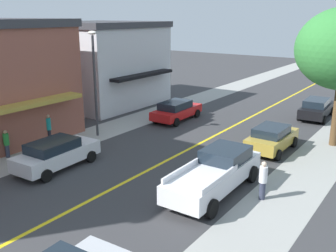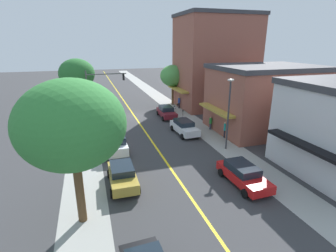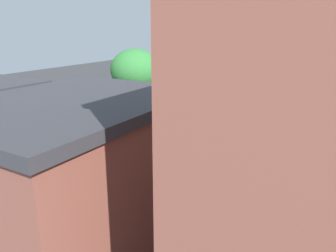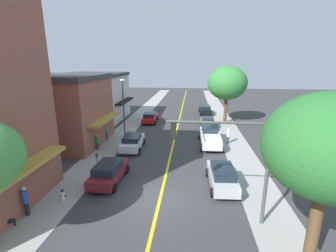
{
  "view_description": "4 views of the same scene",
  "coord_description": "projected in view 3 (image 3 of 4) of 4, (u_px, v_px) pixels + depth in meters",
  "views": [
    {
      "loc": [
        11.52,
        -2.86,
        7.8
      ],
      "look_at": [
        -0.27,
        13.88,
        1.84
      ],
      "focal_mm": 40.94,
      "sensor_mm": 36.0,
      "label": 1
    },
    {
      "loc": [
        5.94,
        35.15,
        9.95
      ],
      "look_at": [
        -1.63,
        10.88,
        1.7
      ],
      "focal_mm": 27.5,
      "sensor_mm": 36.0,
      "label": 2
    },
    {
      "loc": [
        -24.4,
        -1.38,
        10.88
      ],
      "look_at": [
        -0.07,
        13.02,
        2.33
      ],
      "focal_mm": 35.94,
      "sensor_mm": 36.0,
      "label": 3
    },
    {
      "loc": [
        1.97,
        -13.95,
        8.88
      ],
      "look_at": [
        -0.73,
        12.43,
        1.72
      ],
      "focal_mm": 25.5,
      "sensor_mm": 36.0,
      "label": 4
    }
  ],
  "objects": [
    {
      "name": "silver_sedan_right_curb",
      "position": [
        305.0,
        149.0,
        28.28
      ],
      "size": [
        2.14,
        4.7,
        1.6
      ],
      "rotation": [
        0.0,
        0.0,
        1.62
      ],
      "color": "#B7BABF",
      "rests_on": "ground"
    },
    {
      "name": "ground_plane",
      "position": [
        326.0,
        184.0,
        23.92
      ],
      "size": [
        140.0,
        140.0,
        0.0
      ],
      "primitive_type": "plane",
      "color": "#38383A"
    },
    {
      "name": "road_centerline_stripe",
      "position": [
        326.0,
        184.0,
        23.92
      ],
      "size": [
        0.2,
        126.0,
        0.0
      ],
      "primitive_type": "cube",
      "color": "yellow",
      "rests_on": "ground"
    },
    {
      "name": "sidewalk_left",
      "position": [
        310.0,
        233.0,
        18.26
      ],
      "size": [
        2.94,
        126.0,
        0.01
      ],
      "primitive_type": "cube",
      "color": "#9E9E99",
      "rests_on": "ground"
    },
    {
      "name": "street_lamp",
      "position": [
        106.0,
        120.0,
        24.42
      ],
      "size": [
        0.7,
        0.36,
        6.85
      ],
      "color": "#38383D",
      "rests_on": "ground"
    },
    {
      "name": "sidewalk_right",
      "position": [
        335.0,
        153.0,
        29.58
      ],
      "size": [
        2.94,
        126.0,
        0.01
      ],
      "primitive_type": "cube",
      "color": "#9E9E99",
      "rests_on": "ground"
    },
    {
      "name": "maroon_sedan_left_curb",
      "position": [
        284.0,
        191.0,
        21.24
      ],
      "size": [
        2.14,
        4.59,
        1.57
      ],
      "rotation": [
        0.0,
        0.0,
        1.54
      ],
      "color": "maroon",
      "rests_on": "ground"
    },
    {
      "name": "red_sedan_left_curb",
      "position": [
        70.0,
        142.0,
        30.24
      ],
      "size": [
        2.18,
        4.77,
        1.49
      ],
      "rotation": [
        0.0,
        0.0,
        1.6
      ],
      "color": "red",
      "rests_on": "ground"
    },
    {
      "name": "black_sedan_right_curb",
      "position": [
        83.0,
        111.0,
        40.66
      ],
      "size": [
        2.19,
        4.85,
        1.54
      ],
      "rotation": [
        0.0,
        0.0,
        1.62
      ],
      "color": "black",
      "rests_on": "ground"
    },
    {
      "name": "street_tree_left_near",
      "position": [
        135.0,
        70.0,
        38.43
      ],
      "size": [
        5.67,
        5.67,
        8.31
      ],
      "color": "brown",
      "rests_on": "ground"
    },
    {
      "name": "parking_meter",
      "position": [
        246.0,
        192.0,
        20.74
      ],
      "size": [
        0.12,
        0.18,
        1.44
      ],
      "color": "#4C4C51",
      "rests_on": "ground"
    },
    {
      "name": "pedestrian_green_shirt",
      "position": [
        167.0,
        188.0,
        21.53
      ],
      "size": [
        0.32,
        0.32,
        1.62
      ],
      "rotation": [
        0.0,
        0.0,
        2.41
      ],
      "color": "#33384C",
      "rests_on": "ground"
    },
    {
      "name": "corner_shop_building",
      "position": [
        77.0,
        173.0,
        16.72
      ],
      "size": [
        12.49,
        8.99,
        7.57
      ],
      "rotation": [
        0.0,
        0.0,
        -1.57
      ],
      "color": "#935142",
      "rests_on": "ground"
    },
    {
      "name": "fire_hydrant",
      "position": [
        329.0,
        226.0,
        18.2
      ],
      "size": [
        0.44,
        0.24,
        0.86
      ],
      "color": "silver",
      "rests_on": "ground"
    },
    {
      "name": "white_pickup_truck",
      "position": [
        202.0,
        132.0,
        32.62
      ],
      "size": [
        2.3,
        6.14,
        1.82
      ],
      "rotation": [
        0.0,
        0.0,
        1.58
      ],
      "color": "silver",
      "rests_on": "ground"
    },
    {
      "name": "pedestrian_teal_shirt",
      "position": [
        126.0,
        176.0,
        22.81
      ],
      "size": [
        0.32,
        0.32,
        1.84
      ],
      "rotation": [
        0.0,
        0.0,
        3.16
      ],
      "color": "black",
      "rests_on": "ground"
    },
    {
      "name": "white_sedan_left_curb",
      "position": [
        185.0,
        167.0,
        24.76
      ],
      "size": [
        2.22,
        4.76,
        1.56
      ],
      "rotation": [
        0.0,
        0.0,
        1.62
      ],
      "color": "silver",
      "rests_on": "ground"
    },
    {
      "name": "gold_sedan_right_curb",
      "position": [
        146.0,
        123.0,
        36.02
      ],
      "size": [
        2.07,
        4.23,
        1.52
      ],
      "rotation": [
        0.0,
        0.0,
        1.56
      ],
      "color": "#B29338",
      "rests_on": "ground"
    },
    {
      "name": "pedestrian_white_shirt",
      "position": [
        207.0,
        126.0,
        34.53
      ],
      "size": [
        0.36,
        0.36,
        1.76
      ],
      "rotation": [
        0.0,
        0.0,
        5.98
      ],
      "color": "#33384C",
      "rests_on": "ground"
    }
  ]
}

